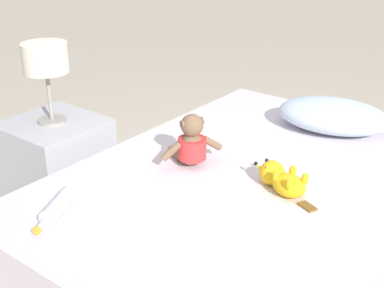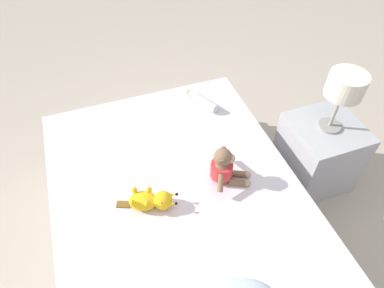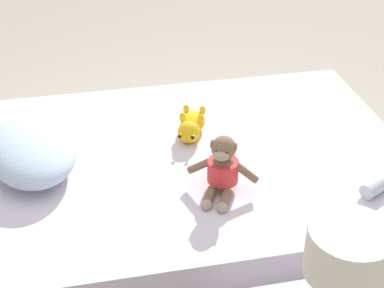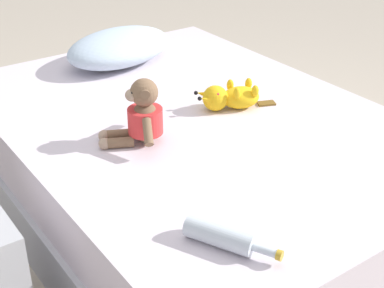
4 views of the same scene
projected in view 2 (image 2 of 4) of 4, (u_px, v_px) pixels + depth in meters
name	position (u px, v px, depth m)	size (l,w,h in m)	color
ground_plane	(183.00, 242.00, 2.14)	(16.00, 16.00, 0.00)	#B7A893
bed	(182.00, 224.00, 1.98)	(1.37, 1.93, 0.47)	#B2B2B7
plush_monkey	(224.00, 168.00, 1.83)	(0.25, 0.27, 0.24)	brown
plush_yellow_creature	(151.00, 200.00, 1.75)	(0.32, 0.18, 0.10)	yellow
glass_bottle	(205.00, 102.00, 2.30)	(0.16, 0.26, 0.06)	silver
nightstand	(318.00, 153.00, 2.31)	(0.44, 0.44, 0.51)	#B2B2B7
bedside_lamp	(345.00, 87.00, 1.90)	(0.22, 0.22, 0.39)	gray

